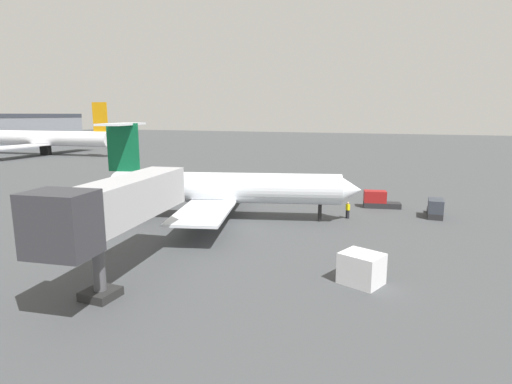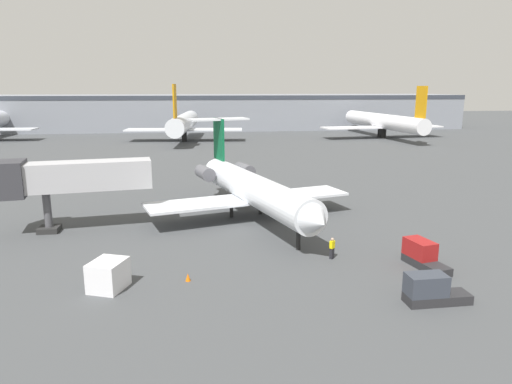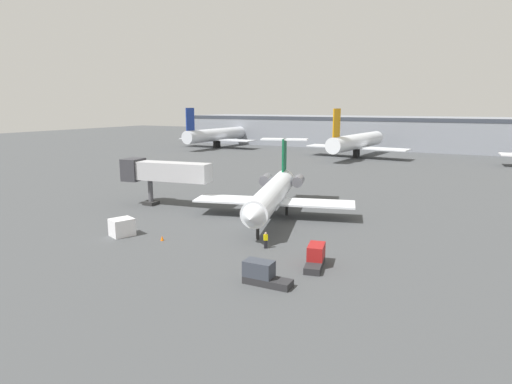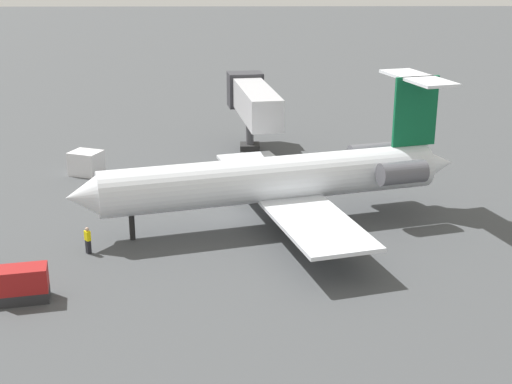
# 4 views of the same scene
# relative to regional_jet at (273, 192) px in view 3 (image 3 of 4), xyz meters

# --- Properties ---
(ground_plane) EXTENTS (400.00, 400.00, 0.10)m
(ground_plane) POSITION_rel_regional_jet_xyz_m (-1.13, -2.73, -3.28)
(ground_plane) COLOR #424447
(regional_jet) EXTENTS (21.16, 26.38, 9.45)m
(regional_jet) POSITION_rel_regional_jet_xyz_m (0.00, 0.00, 0.00)
(regional_jet) COLOR silver
(regional_jet) RESTS_ON ground_plane
(jet_bridge) EXTENTS (13.54, 4.84, 6.67)m
(jet_bridge) POSITION_rel_regional_jet_xyz_m (-17.11, -1.73, 1.72)
(jet_bridge) COLOR #ADADB2
(jet_bridge) RESTS_ON ground_plane
(ground_crew_marshaller) EXTENTS (0.47, 0.46, 1.69)m
(ground_crew_marshaller) POSITION_rel_regional_jet_xyz_m (4.89, -11.97, -2.37)
(ground_crew_marshaller) COLOR black
(ground_crew_marshaller) RESTS_ON ground_plane
(baggage_tug_lead) EXTENTS (2.21, 4.21, 1.90)m
(baggage_tug_lead) POSITION_rel_regional_jet_xyz_m (11.08, -14.31, -2.39)
(baggage_tug_lead) COLOR #262628
(baggage_tug_lead) RESTS_ON ground_plane
(baggage_tug_trailing) EXTENTS (4.02, 1.47, 1.90)m
(baggage_tug_trailing) POSITION_rel_regional_jet_xyz_m (8.71, -20.15, -2.39)
(baggage_tug_trailing) COLOR #262628
(baggage_tug_trailing) RESTS_ON ground_plane
(cargo_container_uld) EXTENTS (2.72, 2.94, 1.94)m
(cargo_container_uld) POSITION_rel_regional_jet_xyz_m (-11.23, -15.46, -2.26)
(cargo_container_uld) COLOR silver
(cargo_container_uld) RESTS_ON ground_plane
(traffic_cone_near) EXTENTS (0.36, 0.36, 0.55)m
(traffic_cone_near) POSITION_rel_regional_jet_xyz_m (-6.09, -14.85, -2.96)
(traffic_cone_near) COLOR orange
(traffic_cone_near) RESTS_ON ground_plane
(terminal_building) EXTENTS (157.87, 25.94, 10.51)m
(terminal_building) POSITION_rel_regional_jet_xyz_m (-1.13, 105.59, 2.04)
(terminal_building) COLOR gray
(terminal_building) RESTS_ON ground_plane
(parked_airliner_west_end) EXTENTS (27.96, 33.23, 13.56)m
(parked_airliner_west_end) POSITION_rel_regional_jet_xyz_m (-58.40, 76.80, 1.15)
(parked_airliner_west_end) COLOR silver
(parked_airliner_west_end) RESTS_ON ground_plane
(parked_airliner_west_mid) EXTENTS (28.57, 33.73, 13.55)m
(parked_airliner_west_mid) POSITION_rel_regional_jet_xyz_m (-8.02, 70.22, 1.14)
(parked_airliner_west_mid) COLOR silver
(parked_airliner_west_mid) RESTS_ON ground_plane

